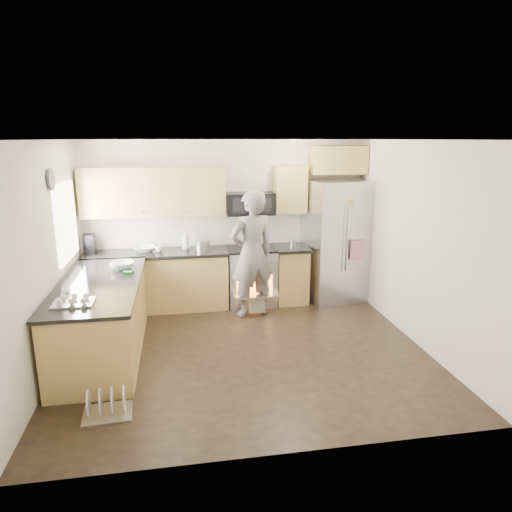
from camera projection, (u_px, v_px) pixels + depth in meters
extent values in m
plane|color=black|center=(245.00, 350.00, 5.80)|extent=(4.50, 4.50, 0.00)
cube|color=white|center=(227.00, 222.00, 7.38)|extent=(4.50, 0.04, 2.60)
cube|color=white|center=(281.00, 312.00, 3.57)|extent=(4.50, 0.04, 2.60)
cube|color=white|center=(46.00, 259.00, 5.11)|extent=(0.04, 4.00, 2.60)
cube|color=white|center=(418.00, 244.00, 5.84)|extent=(0.04, 4.00, 2.60)
cube|color=white|center=(244.00, 140.00, 5.15)|extent=(4.50, 4.00, 0.04)
cube|color=white|center=(66.00, 222.00, 6.00)|extent=(0.04, 1.00, 1.00)
cylinder|color=beige|center=(296.00, 141.00, 6.35)|extent=(0.14, 0.14, 0.02)
cylinder|color=#474754|center=(51.00, 179.00, 5.33)|extent=(0.03, 0.26, 0.26)
cube|color=tan|center=(158.00, 282.00, 7.13)|extent=(2.15, 0.60, 0.87)
cube|color=black|center=(156.00, 253.00, 7.00)|extent=(2.19, 0.64, 0.04)
cube|color=tan|center=(290.00, 275.00, 7.48)|extent=(0.50, 0.60, 0.87)
cube|color=black|center=(291.00, 248.00, 7.35)|extent=(0.54, 0.64, 0.04)
cube|color=tan|center=(154.00, 192.00, 6.91)|extent=(2.16, 0.33, 0.74)
cube|color=tan|center=(290.00, 189.00, 7.26)|extent=(0.50, 0.33, 0.74)
cube|color=tan|center=(338.00, 160.00, 7.27)|extent=(0.90, 0.33, 0.44)
imported|color=white|center=(145.00, 249.00, 7.01)|extent=(0.33, 0.33, 0.08)
imported|color=silver|center=(185.00, 240.00, 7.14)|extent=(0.12, 0.12, 0.31)
imported|color=silver|center=(159.00, 249.00, 6.99)|extent=(0.13, 0.13, 0.10)
cylinder|color=#B7B7BC|center=(202.00, 246.00, 7.08)|extent=(0.22, 0.22, 0.15)
cube|color=black|center=(90.00, 244.00, 6.83)|extent=(0.16, 0.20, 0.30)
cylinder|color=#B7B7BC|center=(293.00, 242.00, 7.49)|extent=(0.09, 0.09, 0.07)
cube|color=tan|center=(102.00, 320.00, 5.64)|extent=(0.90, 2.30, 0.87)
cube|color=black|center=(99.00, 284.00, 5.53)|extent=(0.96, 2.36, 0.04)
imported|color=silver|center=(122.00, 266.00, 6.06)|extent=(0.32, 0.32, 0.10)
cube|color=green|center=(128.00, 273.00, 5.86)|extent=(0.11, 0.08, 0.03)
cube|color=#B7B7BC|center=(73.00, 300.00, 4.79)|extent=(0.42, 0.32, 0.09)
cube|color=#B7B7BC|center=(251.00, 277.00, 7.35)|extent=(0.76, 0.62, 0.90)
cube|color=black|center=(251.00, 249.00, 7.23)|extent=(0.76, 0.60, 0.03)
cube|color=orange|center=(255.00, 286.00, 7.06)|extent=(0.56, 0.02, 0.34)
cube|color=#B7B7BC|center=(256.00, 295.00, 6.92)|extent=(0.70, 0.34, 0.03)
cube|color=white|center=(257.00, 304.00, 6.91)|extent=(0.24, 0.03, 0.28)
cube|color=black|center=(250.00, 204.00, 7.17)|extent=(0.76, 0.40, 0.34)
cube|color=#B7B7BC|center=(337.00, 241.00, 7.46)|extent=(1.08, 0.91, 1.97)
cylinder|color=#B7B7BC|center=(343.00, 238.00, 7.05)|extent=(0.03, 0.03, 1.07)
cylinder|color=#B7B7BC|center=(347.00, 237.00, 7.07)|extent=(0.03, 0.03, 1.07)
cube|color=pink|center=(358.00, 250.00, 7.15)|extent=(0.25, 0.05, 0.32)
cube|color=#89B0DC|center=(334.00, 217.00, 6.95)|extent=(0.19, 0.04, 0.24)
imported|color=slate|center=(252.00, 254.00, 6.75)|extent=(0.80, 0.65, 1.91)
cube|color=#B7B7BC|center=(108.00, 414.00, 4.44)|extent=(0.48, 0.40, 0.03)
cylinder|color=silver|center=(88.00, 403.00, 4.37)|extent=(0.03, 0.26, 0.26)
cylinder|color=silver|center=(100.00, 401.00, 4.39)|extent=(0.03, 0.26, 0.26)
cylinder|color=silver|center=(112.00, 400.00, 4.42)|extent=(0.03, 0.26, 0.26)
cylinder|color=silver|center=(124.00, 398.00, 4.44)|extent=(0.03, 0.26, 0.26)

